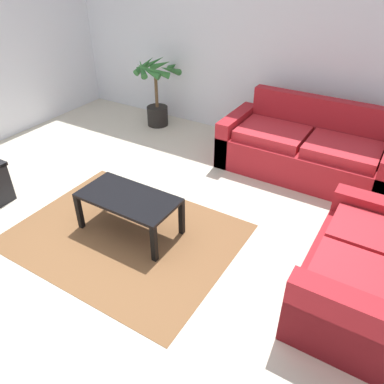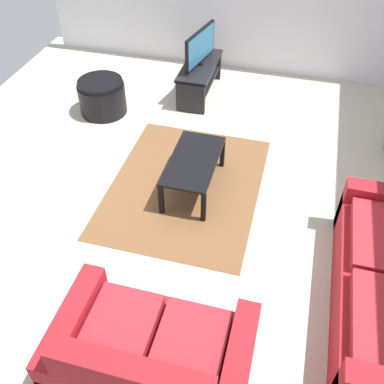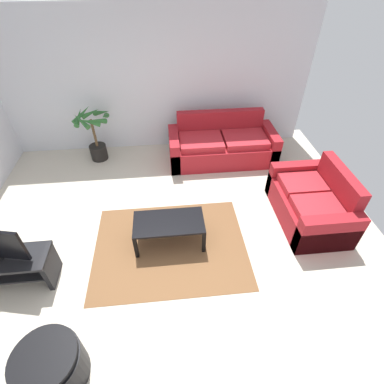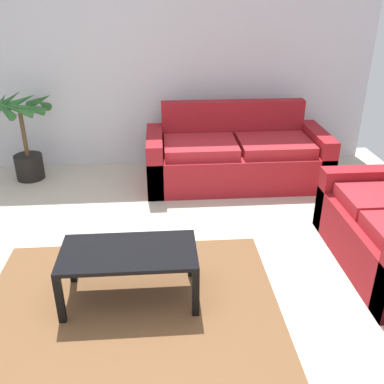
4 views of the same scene
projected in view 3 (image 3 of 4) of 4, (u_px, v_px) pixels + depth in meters
ground_plane at (167, 252)px, 4.13m from camera, size 6.60×6.60×0.00m
wall_back at (158, 83)px, 5.51m from camera, size 6.00×0.06×2.70m
couch_main at (222, 146)px, 5.74m from camera, size 2.09×0.90×0.90m
couch_loveseat at (311, 204)px, 4.47m from camera, size 0.90×1.44×0.90m
tv_stand at (6, 266)px, 3.58m from camera, size 1.10×0.45×0.48m
coffee_table at (169, 224)px, 4.05m from camera, size 1.00×0.52×0.42m
area_rug at (170, 246)px, 4.21m from camera, size 2.20×1.70×0.01m
potted_palm at (95, 135)px, 5.60m from camera, size 0.78×0.75×1.07m
ottoman at (51, 367)px, 2.79m from camera, size 0.65×0.65×0.49m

